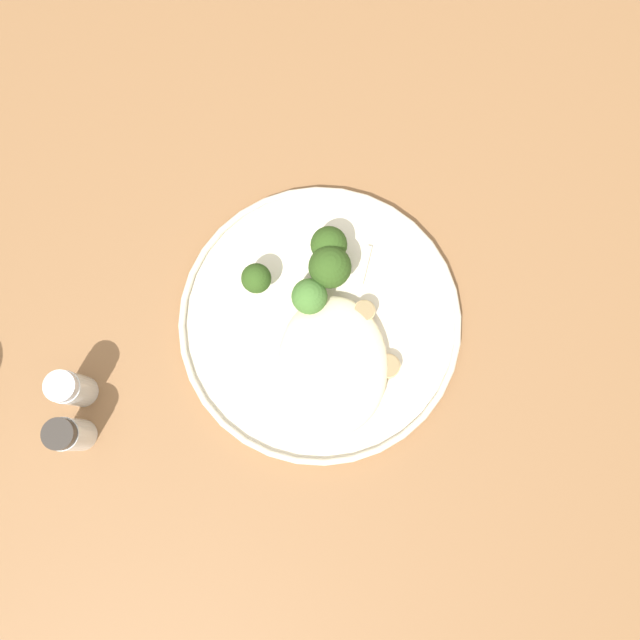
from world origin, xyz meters
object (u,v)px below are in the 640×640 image
at_px(broccoli_floret_left_leaning, 326,245).
at_px(seared_scallop_front_small, 364,310).
at_px(broccoli_floret_near_rim, 333,267).
at_px(seared_scallop_right_edge, 388,366).
at_px(seared_scallop_left_edge, 328,399).
at_px(broccoli_floret_right_tilted, 256,279).
at_px(salt_shaker, 72,389).
at_px(seared_scallop_center_golden, 334,349).
at_px(pepper_shaker, 70,434).
at_px(seared_scallop_tilted_round, 316,305).
at_px(broccoli_floret_split_head, 309,297).
at_px(dinner_plate, 320,322).
at_px(seared_scallop_half_hidden, 324,374).

bearing_deg(broccoli_floret_left_leaning, seared_scallop_front_small, 29.58).
bearing_deg(broccoli_floret_near_rim, seared_scallop_right_edge, 27.95).
bearing_deg(seared_scallop_left_edge, broccoli_floret_right_tilted, -151.01).
bearing_deg(broccoli_floret_right_tilted, salt_shaker, -60.49).
bearing_deg(seared_scallop_center_golden, pepper_shaker, -73.44).
bearing_deg(broccoli_floret_left_leaning, broccoli_floret_near_rim, 15.15).
xyz_separation_m(seared_scallop_front_small, seared_scallop_center_golden, (0.04, -0.03, -0.00)).
height_order(seared_scallop_tilted_round, salt_shaker, salt_shaker).
height_order(seared_scallop_front_small, salt_shaker, salt_shaker).
height_order(seared_scallop_center_golden, broccoli_floret_near_rim, broccoli_floret_near_rim).
bearing_deg(broccoli_floret_near_rim, broccoli_floret_split_head, -41.64).
bearing_deg(seared_scallop_front_small, salt_shaker, -76.24).
distance_m(seared_scallop_tilted_round, broccoli_floret_near_rim, 0.05).
relative_size(broccoli_floret_left_leaning, pepper_shaker, 0.73).
xyz_separation_m(dinner_plate, seared_scallop_left_edge, (0.08, 0.00, 0.01)).
distance_m(seared_scallop_right_edge, seared_scallop_front_small, 0.06).
bearing_deg(dinner_plate, seared_scallop_half_hidden, 2.16).
xyz_separation_m(seared_scallop_half_hidden, seared_scallop_left_edge, (0.03, 0.00, -0.00)).
bearing_deg(seared_scallop_right_edge, seared_scallop_tilted_round, -132.84).
xyz_separation_m(seared_scallop_left_edge, broccoli_floret_right_tilted, (-0.12, -0.07, 0.02)).
relative_size(seared_scallop_center_golden, broccoli_floret_near_rim, 0.44).
distance_m(seared_scallop_half_hidden, salt_shaker, 0.25).
distance_m(seared_scallop_tilted_round, seared_scallop_center_golden, 0.05).
height_order(broccoli_floret_right_tilted, pepper_shaker, pepper_shaker).
bearing_deg(seared_scallop_right_edge, seared_scallop_center_golden, -110.06).
relative_size(seared_scallop_front_small, seared_scallop_left_edge, 0.81).
bearing_deg(pepper_shaker, seared_scallop_center_golden, 106.56).
xyz_separation_m(seared_scallop_front_small, broccoli_floret_near_rim, (-0.04, -0.03, 0.02)).
height_order(seared_scallop_center_golden, broccoli_floret_left_leaning, broccoli_floret_left_leaning).
xyz_separation_m(seared_scallop_left_edge, salt_shaker, (-0.02, -0.25, 0.01)).
xyz_separation_m(seared_scallop_center_golden, pepper_shaker, (0.08, -0.26, 0.01)).
xyz_separation_m(seared_scallop_tilted_round, salt_shaker, (0.08, -0.24, 0.01)).
height_order(seared_scallop_center_golden, broccoli_floret_split_head, broccoli_floret_split_head).
xyz_separation_m(seared_scallop_tilted_round, broccoli_floret_split_head, (-0.00, -0.01, 0.02)).
bearing_deg(dinner_plate, broccoli_floret_split_head, -154.04).
relative_size(seared_scallop_tilted_round, seared_scallop_left_edge, 0.97).
distance_m(seared_scallop_front_small, broccoli_floret_left_leaning, 0.08).
bearing_deg(dinner_plate, seared_scallop_tilted_round, -168.11).
bearing_deg(seared_scallop_left_edge, seared_scallop_half_hidden, -173.63).
xyz_separation_m(broccoli_floret_right_tilted, salt_shaker, (0.10, -0.18, -0.00)).
distance_m(seared_scallop_half_hidden, seared_scallop_right_edge, 0.06).
distance_m(broccoli_floret_left_leaning, salt_shaker, 0.29).
distance_m(seared_scallop_center_golden, pepper_shaker, 0.27).
height_order(seared_scallop_right_edge, seared_scallop_tilted_round, seared_scallop_tilted_round).
xyz_separation_m(broccoli_floret_right_tilted, pepper_shaker, (0.15, -0.18, -0.00)).
bearing_deg(seared_scallop_half_hidden, seared_scallop_front_small, 145.93).
height_order(seared_scallop_left_edge, broccoli_floret_near_rim, broccoli_floret_near_rim).
relative_size(seared_scallop_front_small, broccoli_floret_near_rim, 0.37).
bearing_deg(salt_shaker, seared_scallop_left_edge, 85.93).
relative_size(dinner_plate, seared_scallop_front_small, 13.16).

